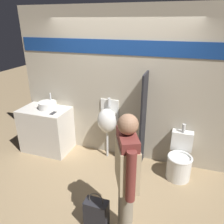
# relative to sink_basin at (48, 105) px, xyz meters

# --- Properties ---
(ground_plane) EXTENTS (16.00, 16.00, 0.00)m
(ground_plane) POSITION_rel_sink_basin_xyz_m (1.36, -0.33, -0.95)
(ground_plane) COLOR #997F5B
(display_wall) EXTENTS (3.85, 0.07, 2.70)m
(display_wall) POSITION_rel_sink_basin_xyz_m (1.36, 0.27, 0.42)
(display_wall) COLOR #B2A893
(display_wall) RESTS_ON ground_plane
(sink_counter) EXTENTS (0.93, 0.60, 0.88)m
(sink_counter) POSITION_rel_sink_basin_xyz_m (-0.05, -0.06, -0.51)
(sink_counter) COLOR silver
(sink_counter) RESTS_ON ground_plane
(sink_basin) EXTENTS (0.34, 0.34, 0.27)m
(sink_basin) POSITION_rel_sink_basin_xyz_m (0.00, 0.00, 0.00)
(sink_basin) COLOR white
(sink_basin) RESTS_ON sink_counter
(cell_phone) EXTENTS (0.07, 0.14, 0.01)m
(cell_phone) POSITION_rel_sink_basin_xyz_m (0.23, -0.18, -0.06)
(cell_phone) COLOR #232328
(cell_phone) RESTS_ON sink_counter
(divider_near_counter) EXTENTS (0.03, 0.42, 1.70)m
(divider_near_counter) POSITION_rel_sink_basin_xyz_m (1.85, 0.03, -0.10)
(divider_near_counter) COLOR black
(divider_near_counter) RESTS_ON ground_plane
(urinal_near_counter) EXTENTS (0.36, 0.31, 1.16)m
(urinal_near_counter) POSITION_rel_sink_basin_xyz_m (1.18, 0.09, -0.19)
(urinal_near_counter) COLOR silver
(urinal_near_counter) RESTS_ON ground_plane
(toilet) EXTENTS (0.41, 0.57, 0.87)m
(toilet) POSITION_rel_sink_basin_xyz_m (2.52, -0.07, -0.65)
(toilet) COLOR white
(toilet) RESTS_ON ground_plane
(person_in_vest) EXTENTS (0.37, 0.52, 1.61)m
(person_in_vest) POSITION_rel_sink_basin_xyz_m (1.96, -1.44, -0.01)
(person_in_vest) COLOR gray
(person_in_vest) RESTS_ON ground_plane
(shopping_bag) EXTENTS (0.30, 0.16, 0.53)m
(shopping_bag) POSITION_rel_sink_basin_xyz_m (1.59, -1.45, -0.74)
(shopping_bag) COLOR #232328
(shopping_bag) RESTS_ON ground_plane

